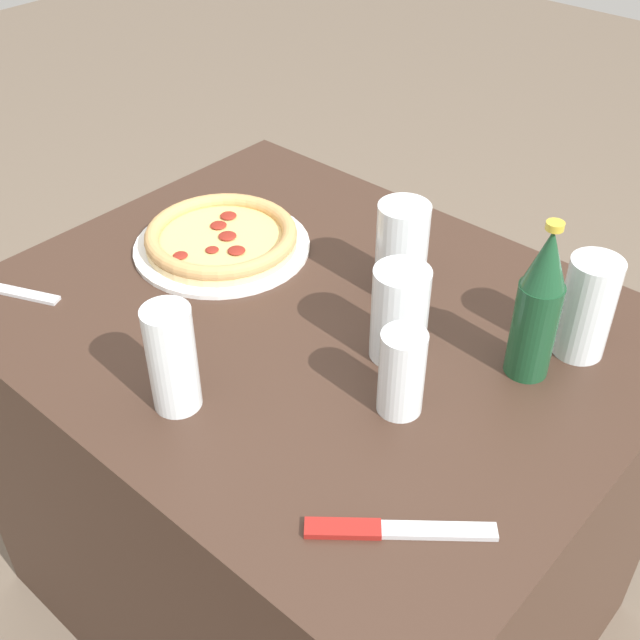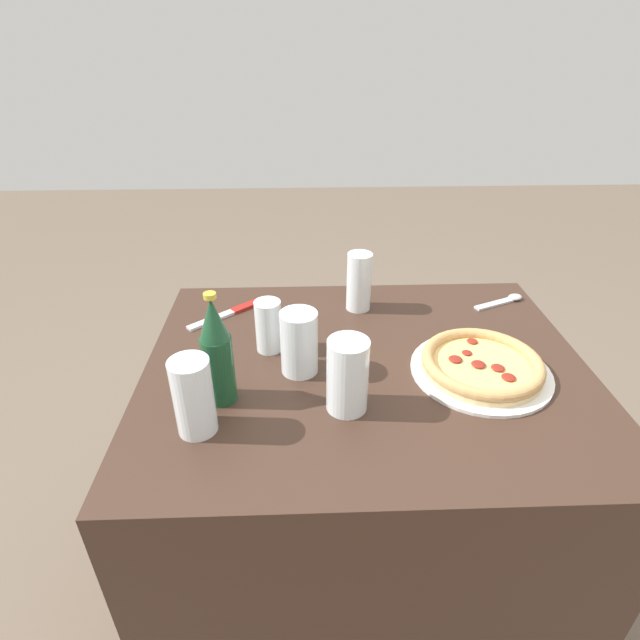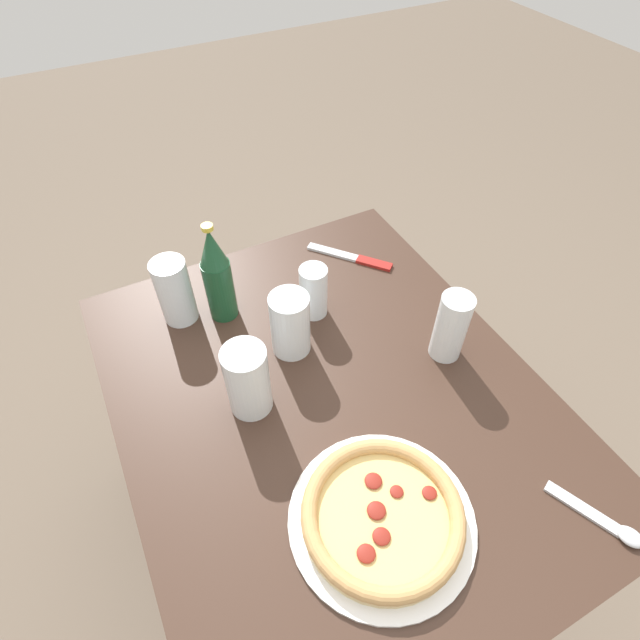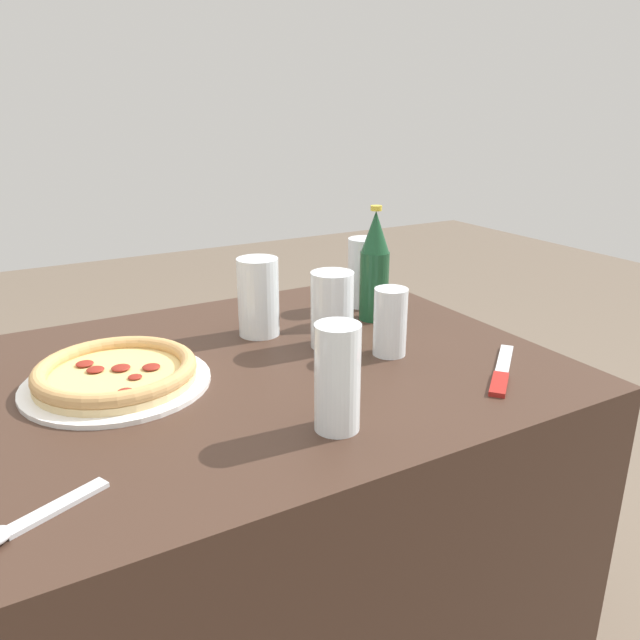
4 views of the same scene
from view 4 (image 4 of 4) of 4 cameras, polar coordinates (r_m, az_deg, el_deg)
The scene contains 10 objects.
table at distance 1.29m, azimuth -4.64°, elevation -18.88°, with size 0.98×0.78×0.72m.
pizza_pepperoni at distance 1.06m, azimuth -18.14°, elevation -4.73°, with size 0.30×0.30×0.04m.
glass_mango_juice at distance 1.13m, azimuth 6.42°, elevation -0.48°, with size 0.06×0.06×0.12m.
glass_iced_tea at distance 1.16m, azimuth 1.11°, elevation 0.67°, with size 0.08×0.08×0.14m.
glass_red_wine at distance 1.40m, azimuth 4.05°, elevation 4.01°, with size 0.07×0.07×0.15m.
glass_water at distance 1.22m, azimuth -5.64°, elevation 1.71°, with size 0.08×0.08×0.15m.
glass_lemonade at distance 0.86m, azimuth 1.59°, elevation -5.61°, with size 0.06×0.06×0.16m.
beer_bottle at distance 1.30m, azimuth 5.01°, elevation 4.85°, with size 0.06×0.06×0.24m.
knife at distance 1.10m, azimuth 16.29°, elevation -4.54°, with size 0.18×0.16×0.01m.
spoon at distance 0.78m, azimuth -25.53°, elevation -16.43°, with size 0.15×0.08×0.01m.
Camera 4 is at (0.41, 0.92, 1.15)m, focal length 35.00 mm.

